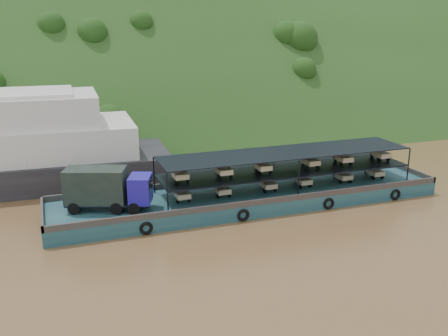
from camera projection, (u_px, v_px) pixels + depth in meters
name	position (u px, v px, depth m)	size (l,w,h in m)	color
ground	(257.00, 210.00, 43.27)	(160.00, 160.00, 0.00)	brown
hillside	(163.00, 130.00, 75.79)	(140.00, 28.00, 28.00)	#1E3A15
cargo_barge	(238.00, 194.00, 43.97)	(35.00, 7.18, 4.63)	#15394B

